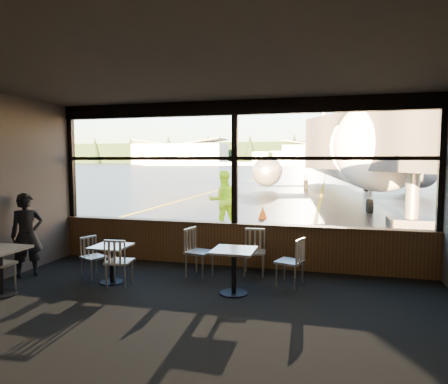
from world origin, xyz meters
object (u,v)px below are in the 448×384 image
at_px(jet_bridge, 383,156).
at_px(chair_near_w, 199,253).
at_px(chair_near_e, 290,262).
at_px(chair_mid_s, 119,262).
at_px(chair_near_n, 254,252).
at_px(airliner, 339,118).
at_px(cafe_table_near, 234,272).
at_px(cafe_table_mid, 111,264).
at_px(cafe_table_left, 1,272).
at_px(ground_crew, 223,200).
at_px(chair_mid_w, 94,258).
at_px(passenger, 27,235).
at_px(cone_wing, 222,189).
at_px(cone_nose, 263,212).

xyz_separation_m(jet_bridge, chair_near_w, (-4.07, -6.48, -1.90)).
xyz_separation_m(chair_near_e, chair_near_w, (-1.75, 0.18, 0.03)).
bearing_deg(chair_mid_s, chair_near_n, 25.04).
xyz_separation_m(airliner, cafe_table_near, (-2.15, -22.84, -4.78)).
xyz_separation_m(cafe_table_near, chair_near_e, (0.87, 0.62, 0.06)).
bearing_deg(chair_mid_s, cafe_table_mid, 143.10).
xyz_separation_m(cafe_table_left, chair_mid_s, (1.68, 0.93, 0.04)).
height_order(cafe_table_near, ground_crew, ground_crew).
bearing_deg(chair_mid_w, airliner, -167.50).
relative_size(cafe_table_near, ground_crew, 0.40).
distance_m(passenger, cone_wing, 19.92).
bearing_deg(airliner, chair_mid_w, -107.97).
relative_size(chair_mid_w, cone_nose, 1.65).
bearing_deg(airliner, ground_crew, -108.61).
bearing_deg(chair_mid_s, cone_wing, 93.99).
relative_size(chair_near_w, chair_mid_w, 1.20).
bearing_deg(cone_nose, chair_near_n, -82.10).
xyz_separation_m(chair_mid_s, ground_crew, (0.31, 6.05, 0.51)).
height_order(cafe_table_mid, chair_near_e, chair_near_e).
xyz_separation_m(ground_crew, cone_wing, (-3.76, 13.91, -0.68)).
height_order(cafe_table_mid, cone_nose, cafe_table_mid).
height_order(chair_near_e, passenger, passenger).
height_order(airliner, chair_mid_w, airliner).
distance_m(chair_mid_w, cone_wing, 19.80).
relative_size(airliner, cafe_table_mid, 48.06).
relative_size(cafe_table_near, chair_near_w, 0.81).
relative_size(cafe_table_mid, chair_near_n, 0.77).
distance_m(airliner, chair_mid_w, 23.64).
height_order(airliner, chair_near_w, airliner).
bearing_deg(chair_mid_s, airliner, 73.76).
relative_size(airliner, chair_near_n, 37.22).
bearing_deg(chair_mid_s, ground_crew, 81.23).
height_order(cafe_table_near, cafe_table_left, cafe_table_left).
distance_m(chair_mid_s, cone_wing, 20.26).
bearing_deg(cafe_table_near, ground_crew, 106.53).
relative_size(cafe_table_mid, cone_wing, 1.26).
height_order(chair_near_e, chair_near_w, chair_near_w).
bearing_deg(ground_crew, jet_bridge, 166.97).
distance_m(airliner, chair_mid_s, 23.82).
bearing_deg(cafe_table_near, chair_near_e, 35.22).
height_order(cafe_table_left, passenger, passenger).
relative_size(ground_crew, cone_nose, 3.97).
bearing_deg(cafe_table_near, cafe_table_mid, 179.26).
height_order(jet_bridge, chair_near_e, jet_bridge).
height_order(cafe_table_near, chair_near_w, chair_near_w).
xyz_separation_m(chair_near_n, passenger, (-4.23, -1.22, 0.36)).
height_order(chair_near_w, cone_wing, chair_near_w).
bearing_deg(chair_near_n, ground_crew, -74.75).
xyz_separation_m(cafe_table_mid, chair_near_e, (3.20, 0.59, 0.10)).
bearing_deg(chair_near_e, chair_near_n, 69.71).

